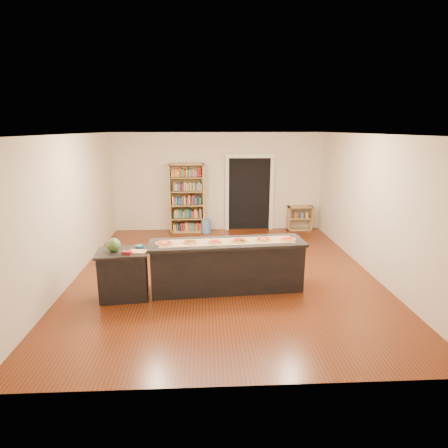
{
  "coord_description": "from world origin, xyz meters",
  "views": [
    {
      "loc": [
        -0.37,
        -7.23,
        2.91
      ],
      "look_at": [
        0.0,
        0.2,
        1.0
      ],
      "focal_mm": 30.0,
      "sensor_mm": 36.0,
      "label": 1
    }
  ],
  "objects_px": {
    "waste_bin": "(206,226)",
    "watermelon": "(114,245)",
    "side_counter": "(124,274)",
    "low_shelf": "(300,218)",
    "kitchen_island": "(227,265)",
    "bookshelf": "(187,198)"
  },
  "relations": [
    {
      "from": "bookshelf",
      "to": "waste_bin",
      "type": "bearing_deg",
      "value": -14.75
    },
    {
      "from": "bookshelf",
      "to": "low_shelf",
      "type": "xyz_separation_m",
      "value": [
        3.28,
        0.02,
        -0.63
      ]
    },
    {
      "from": "bookshelf",
      "to": "watermelon",
      "type": "height_order",
      "value": "bookshelf"
    },
    {
      "from": "bookshelf",
      "to": "kitchen_island",
      "type": "bearing_deg",
      "value": -77.39
    },
    {
      "from": "side_counter",
      "to": "waste_bin",
      "type": "bearing_deg",
      "value": 65.22
    },
    {
      "from": "bookshelf",
      "to": "waste_bin",
      "type": "height_order",
      "value": "bookshelf"
    },
    {
      "from": "side_counter",
      "to": "low_shelf",
      "type": "bearing_deg",
      "value": 40.29
    },
    {
      "from": "kitchen_island",
      "to": "bookshelf",
      "type": "bearing_deg",
      "value": 98.27
    },
    {
      "from": "side_counter",
      "to": "bookshelf",
      "type": "distance_m",
      "value": 4.45
    },
    {
      "from": "side_counter",
      "to": "low_shelf",
      "type": "xyz_separation_m",
      "value": [
        4.2,
        4.35,
        -0.08
      ]
    },
    {
      "from": "waste_bin",
      "to": "watermelon",
      "type": "xyz_separation_m",
      "value": [
        -1.58,
        -4.19,
        0.78
      ]
    },
    {
      "from": "side_counter",
      "to": "waste_bin",
      "type": "height_order",
      "value": "side_counter"
    },
    {
      "from": "bookshelf",
      "to": "watermelon",
      "type": "bearing_deg",
      "value": -103.67
    },
    {
      "from": "side_counter",
      "to": "watermelon",
      "type": "distance_m",
      "value": 0.56
    },
    {
      "from": "kitchen_island",
      "to": "low_shelf",
      "type": "distance_m",
      "value": 4.71
    },
    {
      "from": "watermelon",
      "to": "kitchen_island",
      "type": "bearing_deg",
      "value": 8.02
    },
    {
      "from": "low_shelf",
      "to": "waste_bin",
      "type": "height_order",
      "value": "low_shelf"
    },
    {
      "from": "kitchen_island",
      "to": "low_shelf",
      "type": "height_order",
      "value": "kitchen_island"
    },
    {
      "from": "bookshelf",
      "to": "low_shelf",
      "type": "distance_m",
      "value": 3.34
    },
    {
      "from": "kitchen_island",
      "to": "waste_bin",
      "type": "bearing_deg",
      "value": 91.2
    },
    {
      "from": "waste_bin",
      "to": "watermelon",
      "type": "height_order",
      "value": "watermelon"
    },
    {
      "from": "watermelon",
      "to": "low_shelf",
      "type": "bearing_deg",
      "value": 45.14
    }
  ]
}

